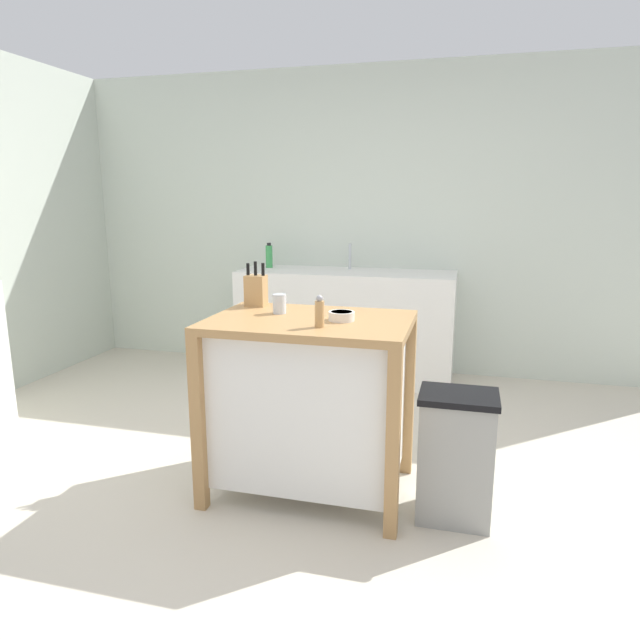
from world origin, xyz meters
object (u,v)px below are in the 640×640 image
at_px(kitchen_island, 310,396).
at_px(bowl_ceramic_small, 342,316).
at_px(trash_bin, 456,456).
at_px(drinking_cup, 279,304).
at_px(bottle_spray_cleaner, 269,256).
at_px(knife_block, 256,290).
at_px(pepper_grinder, 320,312).
at_px(sink_faucet, 350,256).

relative_size(kitchen_island, bowl_ceramic_small, 7.84).
bearing_deg(trash_bin, kitchen_island, 173.24).
bearing_deg(drinking_cup, bottle_spray_cleaner, 111.35).
bearing_deg(knife_block, bowl_ceramic_small, -25.50).
height_order(trash_bin, bottle_spray_cleaner, bottle_spray_cleaner).
distance_m(drinking_cup, pepper_grinder, 0.38).
xyz_separation_m(pepper_grinder, trash_bin, (0.64, 0.09, -0.68)).
xyz_separation_m(kitchen_island, knife_block, (-0.38, 0.25, 0.50)).
bearing_deg(kitchen_island, trash_bin, -6.76).
height_order(drinking_cup, trash_bin, drinking_cup).
distance_m(knife_block, bottle_spray_cleaner, 1.86).
distance_m(kitchen_island, bottle_spray_cleaner, 2.29).
distance_m(bowl_ceramic_small, bottle_spray_cleaner, 2.32).
height_order(kitchen_island, trash_bin, kitchen_island).
relative_size(bowl_ceramic_small, drinking_cup, 1.27).
xyz_separation_m(bowl_ceramic_small, trash_bin, (0.58, -0.08, -0.63)).
bearing_deg(knife_block, trash_bin, -16.81).
relative_size(kitchen_island, drinking_cup, 9.96).
bearing_deg(bottle_spray_cleaner, sink_faucet, 5.20).
height_order(knife_block, bowl_ceramic_small, knife_block).
relative_size(bowl_ceramic_small, pepper_grinder, 0.85).
bearing_deg(pepper_grinder, trash_bin, 7.54).
bearing_deg(drinking_cup, kitchen_island, -24.05).
height_order(drinking_cup, pepper_grinder, pepper_grinder).
bearing_deg(trash_bin, bottle_spray_cleaner, 128.60).
relative_size(knife_block, sink_faucet, 1.12).
distance_m(kitchen_island, drinking_cup, 0.50).
height_order(sink_faucet, bottle_spray_cleaner, sink_faucet).
xyz_separation_m(knife_block, sink_faucet, (0.15, 1.84, 0.01)).
relative_size(trash_bin, bottle_spray_cleaner, 2.90).
distance_m(drinking_cup, sink_faucet, 2.01).
bearing_deg(sink_faucet, bottle_spray_cleaner, -174.80).
xyz_separation_m(pepper_grinder, bottle_spray_cleaner, (-1.04, 2.20, 0.02)).
distance_m(kitchen_island, sink_faucet, 2.16).
distance_m(bowl_ceramic_small, pepper_grinder, 0.18).
xyz_separation_m(kitchen_island, bowl_ceramic_small, (0.16, -0.01, 0.43)).
bearing_deg(trash_bin, pepper_grinder, -172.46).
distance_m(pepper_grinder, sink_faucet, 2.29).
height_order(trash_bin, sink_faucet, sink_faucet).
height_order(knife_block, bottle_spray_cleaner, knife_block).
bearing_deg(sink_faucet, knife_block, -94.56).
height_order(pepper_grinder, bottle_spray_cleaner, bottle_spray_cleaner).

